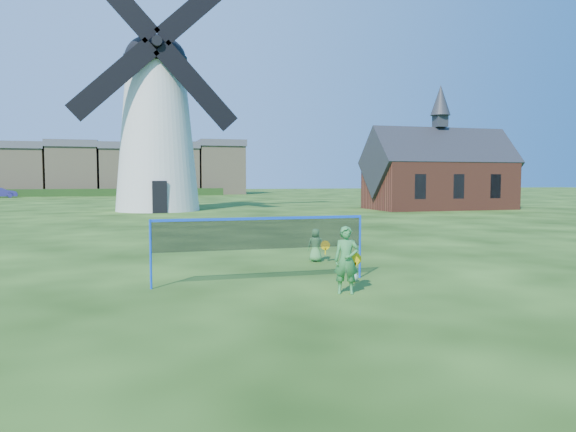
% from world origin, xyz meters
% --- Properties ---
extents(ground, '(220.00, 220.00, 0.00)m').
position_xyz_m(ground, '(0.00, 0.00, 0.00)').
color(ground, black).
rests_on(ground, ground).
extents(windmill, '(12.25, 6.21, 18.12)m').
position_xyz_m(windmill, '(-1.79, 29.39, 6.53)').
color(windmill, silver).
rests_on(windmill, ground).
extents(chapel, '(11.59, 5.62, 9.80)m').
position_xyz_m(chapel, '(19.89, 25.60, 2.76)').
color(chapel, brown).
rests_on(chapel, ground).
extents(badminton_net, '(5.05, 0.05, 1.55)m').
position_xyz_m(badminton_net, '(-0.71, -0.39, 1.14)').
color(badminton_net, blue).
rests_on(badminton_net, ground).
extents(player_girl, '(0.73, 0.51, 1.44)m').
position_xyz_m(player_girl, '(0.77, -2.02, 0.72)').
color(player_girl, '#358441').
rests_on(player_girl, ground).
extents(player_boy, '(0.64, 0.48, 0.98)m').
position_xyz_m(player_boy, '(1.59, 2.37, 0.49)').
color(player_boy, '#479449').
rests_on(player_boy, ground).
extents(play_ball, '(0.22, 0.22, 0.22)m').
position_xyz_m(play_ball, '(1.42, -0.86, 0.11)').
color(play_ball, green).
rests_on(play_ball, ground).
extents(terraced_houses, '(65.17, 8.40, 8.27)m').
position_xyz_m(terraced_houses, '(-19.15, 72.00, 3.89)').
color(terraced_houses, tan).
rests_on(terraced_houses, ground).
extents(car_right, '(4.22, 2.38, 1.32)m').
position_xyz_m(car_right, '(-19.72, 62.57, 0.66)').
color(car_right, navy).
rests_on(car_right, ground).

